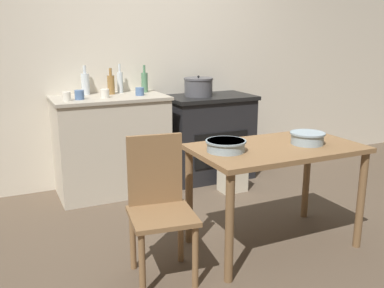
{
  "coord_description": "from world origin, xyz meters",
  "views": [
    {
      "loc": [
        -1.5,
        -2.74,
        1.53
      ],
      "look_at": [
        0.0,
        0.46,
        0.62
      ],
      "focal_mm": 40.0,
      "sensor_mm": 36.0,
      "label": 1
    }
  ],
  "objects_px": {
    "flour_sack": "(233,174)",
    "bottle_center_left": "(145,82)",
    "cup_center_right": "(140,91)",
    "cup_mid_right": "(105,93)",
    "stove": "(209,137)",
    "bottle_far_left": "(120,82)",
    "stock_pot": "(198,87)",
    "bottle_left": "(85,83)",
    "mixing_bowl_small": "(226,145)",
    "cup_right": "(67,96)",
    "chair": "(159,204)",
    "cup_center": "(79,95)",
    "mixing_bowl_large": "(307,137)",
    "work_table": "(276,161)",
    "bottle_mid_left": "(111,84)"
  },
  "relations": [
    {
      "from": "flour_sack",
      "to": "bottle_center_left",
      "type": "height_order",
      "value": "bottle_center_left"
    },
    {
      "from": "cup_center_right",
      "to": "cup_mid_right",
      "type": "height_order",
      "value": "cup_mid_right"
    },
    {
      "from": "stove",
      "to": "bottle_far_left",
      "type": "bearing_deg",
      "value": 167.73
    },
    {
      "from": "stock_pot",
      "to": "bottle_left",
      "type": "bearing_deg",
      "value": 170.08
    },
    {
      "from": "stock_pot",
      "to": "bottle_left",
      "type": "relative_size",
      "value": 1.08
    },
    {
      "from": "mixing_bowl_small",
      "to": "bottle_far_left",
      "type": "height_order",
      "value": "bottle_far_left"
    },
    {
      "from": "flour_sack",
      "to": "cup_right",
      "type": "distance_m",
      "value": 1.75
    },
    {
      "from": "chair",
      "to": "bottle_far_left",
      "type": "distance_m",
      "value": 1.93
    },
    {
      "from": "cup_center",
      "to": "cup_center_right",
      "type": "bearing_deg",
      "value": 2.6
    },
    {
      "from": "cup_center_right",
      "to": "mixing_bowl_large",
      "type": "bearing_deg",
      "value": -65.35
    },
    {
      "from": "mixing_bowl_small",
      "to": "bottle_center_left",
      "type": "relative_size",
      "value": 1.01
    },
    {
      "from": "mixing_bowl_small",
      "to": "cup_right",
      "type": "height_order",
      "value": "cup_right"
    },
    {
      "from": "cup_center",
      "to": "cup_right",
      "type": "height_order",
      "value": "cup_center"
    },
    {
      "from": "flour_sack",
      "to": "bottle_far_left",
      "type": "distance_m",
      "value": 1.46
    },
    {
      "from": "work_table",
      "to": "mixing_bowl_large",
      "type": "distance_m",
      "value": 0.28
    },
    {
      "from": "chair",
      "to": "bottle_center_left",
      "type": "bearing_deg",
      "value": 81.34
    },
    {
      "from": "flour_sack",
      "to": "bottle_left",
      "type": "distance_m",
      "value": 1.7
    },
    {
      "from": "flour_sack",
      "to": "bottle_left",
      "type": "height_order",
      "value": "bottle_left"
    },
    {
      "from": "bottle_mid_left",
      "to": "cup_center",
      "type": "height_order",
      "value": "bottle_mid_left"
    },
    {
      "from": "work_table",
      "to": "mixing_bowl_large",
      "type": "relative_size",
      "value": 4.77
    },
    {
      "from": "bottle_center_left",
      "to": "flour_sack",
      "type": "bearing_deg",
      "value": -43.21
    },
    {
      "from": "cup_mid_right",
      "to": "cup_right",
      "type": "bearing_deg",
      "value": -172.38
    },
    {
      "from": "mixing_bowl_large",
      "to": "mixing_bowl_small",
      "type": "xyz_separation_m",
      "value": [
        -0.63,
        0.07,
        -0.0
      ]
    },
    {
      "from": "bottle_far_left",
      "to": "flour_sack",
      "type": "bearing_deg",
      "value": -37.3
    },
    {
      "from": "cup_mid_right",
      "to": "bottle_left",
      "type": "bearing_deg",
      "value": 111.78
    },
    {
      "from": "mixing_bowl_small",
      "to": "cup_right",
      "type": "relative_size",
      "value": 3.44
    },
    {
      "from": "stock_pot",
      "to": "bottle_far_left",
      "type": "xyz_separation_m",
      "value": [
        -0.79,
        0.19,
        0.07
      ]
    },
    {
      "from": "flour_sack",
      "to": "cup_mid_right",
      "type": "height_order",
      "value": "cup_mid_right"
    },
    {
      "from": "stove",
      "to": "cup_center",
      "type": "distance_m",
      "value": 1.48
    },
    {
      "from": "chair",
      "to": "bottle_left",
      "type": "distance_m",
      "value": 1.92
    },
    {
      "from": "flour_sack",
      "to": "cup_center",
      "type": "relative_size",
      "value": 4.17
    },
    {
      "from": "flour_sack",
      "to": "mixing_bowl_large",
      "type": "height_order",
      "value": "mixing_bowl_large"
    },
    {
      "from": "cup_right",
      "to": "chair",
      "type": "bearing_deg",
      "value": -78.56
    },
    {
      "from": "work_table",
      "to": "cup_mid_right",
      "type": "relative_size",
      "value": 14.72
    },
    {
      "from": "cup_center",
      "to": "cup_center_right",
      "type": "distance_m",
      "value": 0.58
    },
    {
      "from": "cup_center",
      "to": "flour_sack",
      "type": "bearing_deg",
      "value": -16.5
    },
    {
      "from": "stove",
      "to": "chair",
      "type": "distance_m",
      "value": 2.01
    },
    {
      "from": "cup_center",
      "to": "cup_center_right",
      "type": "xyz_separation_m",
      "value": [
        0.58,
        0.03,
        -0.0
      ]
    },
    {
      "from": "bottle_mid_left",
      "to": "stove",
      "type": "bearing_deg",
      "value": -7.47
    },
    {
      "from": "flour_sack",
      "to": "mixing_bowl_small",
      "type": "xyz_separation_m",
      "value": [
        -0.7,
        -1.08,
        0.63
      ]
    },
    {
      "from": "work_table",
      "to": "stock_pot",
      "type": "xyz_separation_m",
      "value": [
        0.17,
        1.62,
        0.34
      ]
    },
    {
      "from": "cup_mid_right",
      "to": "cup_center_right",
      "type": "bearing_deg",
      "value": 2.58
    },
    {
      "from": "stock_pot",
      "to": "cup_center_right",
      "type": "bearing_deg",
      "value": -173.3
    },
    {
      "from": "bottle_far_left",
      "to": "cup_right",
      "type": "height_order",
      "value": "bottle_far_left"
    },
    {
      "from": "stove",
      "to": "bottle_left",
      "type": "distance_m",
      "value": 1.41
    },
    {
      "from": "bottle_left",
      "to": "flour_sack",
      "type": "bearing_deg",
      "value": -29.4
    },
    {
      "from": "stock_pot",
      "to": "bottle_mid_left",
      "type": "height_order",
      "value": "bottle_mid_left"
    },
    {
      "from": "cup_center_right",
      "to": "chair",
      "type": "bearing_deg",
      "value": -104.42
    },
    {
      "from": "chair",
      "to": "mixing_bowl_small",
      "type": "distance_m",
      "value": 0.59
    },
    {
      "from": "stove",
      "to": "mixing_bowl_large",
      "type": "relative_size",
      "value": 3.65
    }
  ]
}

